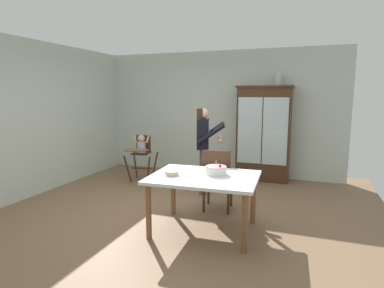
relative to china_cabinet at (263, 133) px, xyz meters
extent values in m
plane|color=brown|center=(-1.02, -2.37, -0.98)|extent=(6.24, 6.24, 0.00)
cube|color=beige|center=(-1.02, 0.26, 0.37)|extent=(5.32, 0.06, 2.70)
cube|color=beige|center=(-3.65, -2.37, 0.37)|extent=(0.06, 5.32, 2.70)
cube|color=#422819|center=(0.00, 0.00, -0.03)|extent=(1.06, 0.42, 1.90)
cube|color=#422819|center=(0.00, 0.00, 0.94)|extent=(1.12, 0.48, 0.04)
cube|color=silver|center=(-0.25, -0.21, 0.07)|extent=(0.48, 0.01, 1.33)
cube|color=silver|center=(0.25, -0.21, 0.07)|extent=(0.48, 0.01, 1.33)
cube|color=#422819|center=(0.00, 0.00, 0.07)|extent=(0.98, 0.36, 0.02)
cylinder|color=#B2B7B2|center=(0.25, 0.00, 1.07)|extent=(0.13, 0.13, 0.22)
cylinder|color=#B2B7B2|center=(0.25, 0.00, 1.21)|extent=(0.07, 0.07, 0.05)
cylinder|color=#422819|center=(-2.53, -1.16, -0.70)|extent=(0.12, 0.16, 0.56)
cylinder|color=#422819|center=(-2.09, -1.08, -0.70)|extent=(0.15, 0.12, 0.56)
cylinder|color=#422819|center=(-2.60, -0.72, -0.70)|extent=(0.15, 0.12, 0.56)
cylinder|color=#422819|center=(-2.17, -0.65, -0.70)|extent=(0.12, 0.16, 0.56)
cube|color=#422819|center=(-2.35, -0.90, -0.72)|extent=(0.42, 0.11, 0.02)
cube|color=#422819|center=(-2.35, -0.90, -0.40)|extent=(0.39, 0.39, 0.02)
cube|color=#422819|center=(-2.37, -0.75, -0.22)|extent=(0.31, 0.08, 0.34)
cube|color=brown|center=(-2.30, -1.17, -0.30)|extent=(0.47, 0.31, 0.02)
cylinder|color=#B2ADD1|center=(-2.35, -0.88, -0.28)|extent=(0.17, 0.17, 0.22)
sphere|color=tan|center=(-2.35, -0.88, -0.10)|extent=(0.15, 0.15, 0.15)
cylinder|color=tan|center=(-2.49, -0.91, -0.11)|extent=(0.10, 0.06, 0.17)
cylinder|color=tan|center=(-2.21, -0.86, -0.11)|extent=(0.10, 0.06, 0.17)
cylinder|color=#47474C|center=(-0.86, -1.38, -0.57)|extent=(0.11, 0.11, 0.82)
cylinder|color=#47474C|center=(-0.90, -1.21, -0.57)|extent=(0.11, 0.11, 0.82)
cube|color=black|center=(-0.88, -1.30, 0.10)|extent=(0.29, 0.40, 0.52)
cube|color=white|center=(-0.78, -1.27, 0.10)|extent=(0.02, 0.06, 0.49)
sphere|color=tan|center=(-0.88, -1.30, 0.45)|extent=(0.19, 0.19, 0.19)
cube|color=#382319|center=(-0.93, -1.31, 0.33)|extent=(0.15, 0.22, 0.44)
cylinder|color=black|center=(-0.69, -1.45, 0.12)|extent=(0.49, 0.20, 0.37)
sphere|color=tan|center=(-0.54, -1.41, 0.01)|extent=(0.08, 0.08, 0.08)
cylinder|color=black|center=(-0.80, -1.07, 0.12)|extent=(0.49, 0.20, 0.37)
sphere|color=tan|center=(-0.64, -1.02, 0.01)|extent=(0.08, 0.08, 0.08)
cube|color=silver|center=(-0.37, -2.81, -0.26)|extent=(1.40, 1.10, 0.04)
cylinder|color=brown|center=(-0.93, -3.27, -0.63)|extent=(0.07, 0.07, 0.70)
cylinder|color=brown|center=(0.24, -3.21, -0.63)|extent=(0.07, 0.07, 0.70)
cylinder|color=brown|center=(-0.97, -2.42, -0.63)|extent=(0.07, 0.07, 0.70)
cylinder|color=brown|center=(0.20, -2.36, -0.63)|extent=(0.07, 0.07, 0.70)
cylinder|color=white|center=(-0.25, -2.69, -0.19)|extent=(0.28, 0.28, 0.10)
cylinder|color=pink|center=(-0.25, -2.69, -0.13)|extent=(0.27, 0.27, 0.01)
cylinder|color=#F2E5CC|center=(-0.25, -2.69, -0.10)|extent=(0.01, 0.01, 0.06)
cone|color=yellow|center=(-0.25, -2.69, -0.06)|extent=(0.02, 0.02, 0.02)
sphere|color=red|center=(-0.18, -2.72, -0.11)|extent=(0.04, 0.04, 0.04)
cylinder|color=#C6AD93|center=(-0.77, -2.93, -0.21)|extent=(0.18, 0.18, 0.05)
cylinder|color=#422819|center=(-0.24, -1.78, -0.75)|extent=(0.04, 0.04, 0.45)
cylinder|color=#422819|center=(-0.61, -1.82, -0.75)|extent=(0.04, 0.04, 0.45)
cylinder|color=#422819|center=(-0.21, -2.14, -0.75)|extent=(0.04, 0.04, 0.45)
cylinder|color=#422819|center=(-0.57, -2.18, -0.75)|extent=(0.04, 0.04, 0.45)
cube|color=#473D38|center=(-0.41, -1.98, -0.51)|extent=(0.48, 0.48, 0.03)
cube|color=#422819|center=(-0.39, -2.18, -0.26)|extent=(0.42, 0.08, 0.48)
cylinder|color=#422819|center=(-0.20, -2.16, -0.26)|extent=(0.03, 0.03, 0.48)
cylinder|color=#422819|center=(-0.58, -2.20, -0.26)|extent=(0.03, 0.03, 0.48)
camera|label=1|loc=(0.84, -6.56, 0.79)|focal=29.62mm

